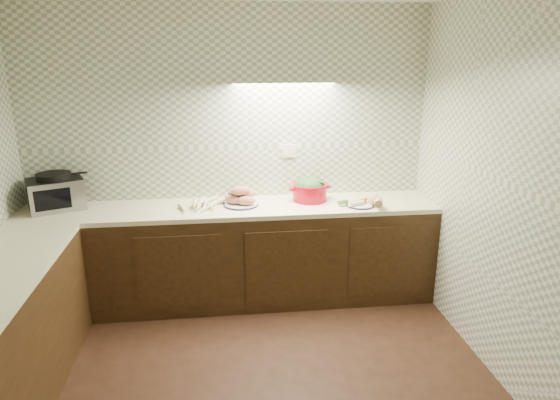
{
  "coord_description": "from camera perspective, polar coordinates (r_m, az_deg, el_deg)",
  "views": [
    {
      "loc": [
        -0.07,
        -2.66,
        2.24
      ],
      "look_at": [
        0.4,
        1.25,
        1.02
      ],
      "focal_mm": 32.0,
      "sensor_mm": 36.0,
      "label": 1
    }
  ],
  "objects": [
    {
      "name": "sweet_potato_plate",
      "position": [
        4.38,
        -4.48,
        0.22
      ],
      "size": [
        0.32,
        0.31,
        0.18
      ],
      "rotation": [
        0.0,
        0.0,
        -0.35
      ],
      "color": "#141A3A",
      "rests_on": "counter"
    },
    {
      "name": "veg_plate",
      "position": [
        4.41,
        9.76,
        -0.2
      ],
      "size": [
        0.41,
        0.27,
        0.11
      ],
      "rotation": [
        0.0,
        0.0,
        -0.44
      ],
      "color": "#141A3A",
      "rests_on": "counter"
    },
    {
      "name": "parsnip_pile",
      "position": [
        4.38,
        -9.02,
        -0.41
      ],
      "size": [
        0.39,
        0.35,
        0.07
      ],
      "color": "beige",
      "rests_on": "counter"
    },
    {
      "name": "dutch_oven",
      "position": [
        4.5,
        3.42,
        1.23
      ],
      "size": [
        0.38,
        0.35,
        0.21
      ],
      "rotation": [
        0.0,
        0.0,
        0.15
      ],
      "color": "#AD051A",
      "rests_on": "counter"
    },
    {
      "name": "onion_bowl",
      "position": [
        4.49,
        -5.0,
        0.35
      ],
      "size": [
        0.15,
        0.15,
        0.11
      ],
      "color": "black",
      "rests_on": "counter"
    },
    {
      "name": "counter",
      "position": [
        3.84,
        -15.5,
        -11.27
      ],
      "size": [
        3.6,
        3.6,
        0.9
      ],
      "color": "black",
      "rests_on": "ground"
    },
    {
      "name": "toaster_oven",
      "position": [
        4.67,
        -24.26,
        0.82
      ],
      "size": [
        0.53,
        0.48,
        0.31
      ],
      "rotation": [
        0.0,
        0.0,
        0.4
      ],
      "color": "black",
      "rests_on": "counter"
    },
    {
      "name": "room",
      "position": [
        2.73,
        -5.21,
        4.17
      ],
      "size": [
        3.6,
        3.6,
        2.6
      ],
      "color": "black",
      "rests_on": "ground"
    }
  ]
}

